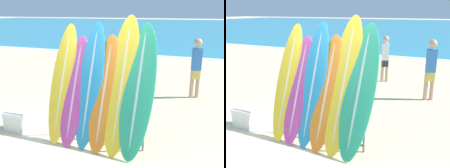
{
  "view_description": "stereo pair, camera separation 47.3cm",
  "coord_description": "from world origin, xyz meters",
  "views": [
    {
      "loc": [
        2.21,
        -3.77,
        2.44
      ],
      "look_at": [
        0.34,
        1.17,
        0.95
      ],
      "focal_mm": 42.0,
      "sensor_mm": 36.0,
      "label": 1
    },
    {
      "loc": [
        2.65,
        -3.59,
        2.44
      ],
      "look_at": [
        0.34,
        1.17,
        0.95
      ],
      "focal_mm": 42.0,
      "sensor_mm": 36.0,
      "label": 2
    }
  ],
  "objects": [
    {
      "name": "ground_plane",
      "position": [
        0.0,
        0.0,
        0.0
      ],
      "size": [
        160.0,
        160.0,
        0.0
      ],
      "primitive_type": "plane",
      "color": "beige"
    },
    {
      "name": "ocean_water",
      "position": [
        0.0,
        39.73,
        0.0
      ],
      "size": [
        120.0,
        60.0,
        0.01
      ],
      "color": "teal",
      "rests_on": "ground_plane"
    },
    {
      "name": "surfboard_rack",
      "position": [
        0.34,
        0.37,
        0.5
      ],
      "size": [
        1.83,
        0.04,
        0.93
      ],
      "color": "slate",
      "rests_on": "ground_plane"
    },
    {
      "name": "surfboard_slot_0",
      "position": [
        -0.39,
        0.41,
        1.1
      ],
      "size": [
        0.48,
        0.94,
        2.2
      ],
      "color": "yellow",
      "rests_on": "ground_plane"
    },
    {
      "name": "surfboard_slot_1",
      "position": [
        -0.11,
        0.37,
        0.99
      ],
      "size": [
        0.49,
        0.89,
        1.98
      ],
      "color": "#B23D8E",
      "rests_on": "ground_plane"
    },
    {
      "name": "surfboard_slot_2",
      "position": [
        0.19,
        0.42,
        1.12
      ],
      "size": [
        0.48,
        0.94,
        2.25
      ],
      "color": "teal",
      "rests_on": "ground_plane"
    },
    {
      "name": "surfboard_slot_3",
      "position": [
        0.49,
        0.39,
        1.01
      ],
      "size": [
        0.5,
        0.94,
        2.02
      ],
      "color": "orange",
      "rests_on": "ground_plane"
    },
    {
      "name": "surfboard_slot_4",
      "position": [
        0.79,
        0.47,
        1.19
      ],
      "size": [
        0.55,
        1.13,
        2.38
      ],
      "color": "yellow",
      "rests_on": "ground_plane"
    },
    {
      "name": "surfboard_slot_5",
      "position": [
        1.1,
        0.43,
        1.12
      ],
      "size": [
        0.59,
        1.15,
        2.25
      ],
      "color": "#289E70",
      "rests_on": "ground_plane"
    },
    {
      "name": "person_near_water",
      "position": [
        1.88,
        3.82,
        0.93
      ],
      "size": [
        0.29,
        0.25,
        1.7
      ],
      "rotation": [
        0.0,
        0.0,
        3.6
      ],
      "color": "tan",
      "rests_on": "ground_plane"
    },
    {
      "name": "person_mid_beach",
      "position": [
        0.2,
        5.24,
        0.88
      ],
      "size": [
        0.27,
        0.23,
        1.61
      ],
      "rotation": [
        0.0,
        0.0,
        0.43
      ],
      "color": "tan",
      "rests_on": "ground_plane"
    },
    {
      "name": "cooler_box",
      "position": [
        -1.44,
        0.26,
        0.21
      ],
      "size": [
        0.49,
        0.32,
        0.41
      ],
      "color": "silver",
      "rests_on": "ground_plane"
    }
  ]
}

